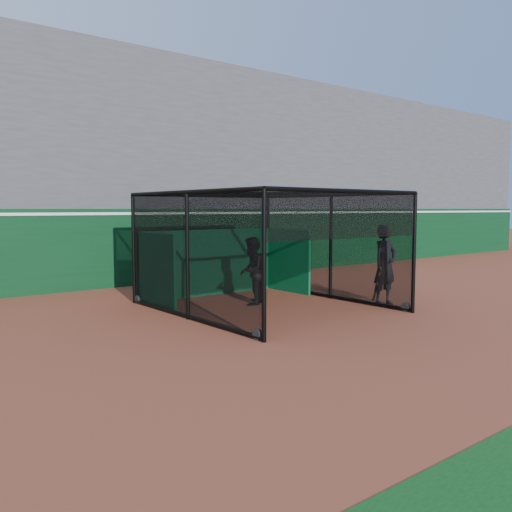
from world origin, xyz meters
TOP-DOWN VIEW (x-y plane):
  - ground at (0.00, 0.00)m, footprint 120.00×120.00m
  - outfield_wall at (0.00, 8.50)m, footprint 50.00×0.50m
  - grandstand at (0.00, 12.27)m, footprint 50.00×7.85m
  - batting_cage at (1.16, 2.60)m, footprint 4.72×5.55m
  - batter at (1.15, 3.18)m, footprint 1.09×1.07m
  - on_deck_player at (3.86, 1.00)m, footprint 0.78×0.53m

SIDE VIEW (x-z plane):
  - ground at x=0.00m, z-range 0.00..0.00m
  - batter at x=1.15m, z-range 0.00..1.77m
  - on_deck_player at x=3.86m, z-range 0.00..2.10m
  - outfield_wall at x=0.00m, z-range 0.04..2.54m
  - batting_cage at x=1.16m, z-range 0.00..2.88m
  - grandstand at x=0.00m, z-range 0.00..8.95m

